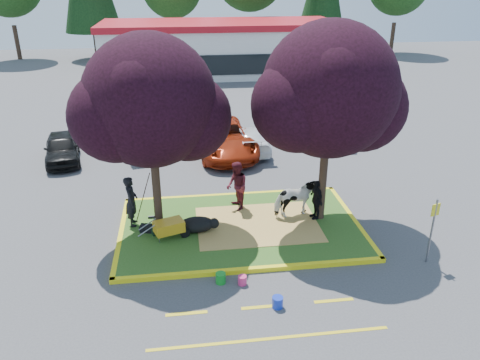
{
  "coord_description": "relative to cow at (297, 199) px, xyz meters",
  "views": [
    {
      "loc": [
        -1.91,
        -14.09,
        8.18
      ],
      "look_at": [
        0.05,
        0.5,
        1.65
      ],
      "focal_mm": 35.0,
      "sensor_mm": 36.0,
      "label": 1
    }
  ],
  "objects": [
    {
      "name": "fire_lane_stripe_c",
      "position": [
        -0.07,
        -4.61,
        -0.82
      ],
      "size": [
        1.1,
        0.12,
        0.01
      ],
      "primitive_type": "cube",
      "color": "yellow",
      "rests_on": "ground"
    },
    {
      "name": "car_silver",
      "position": [
        -6.02,
        8.44,
        -0.07
      ],
      "size": [
        2.45,
        4.81,
        1.51
      ],
      "primitive_type": "imported",
      "rotation": [
        0.0,
        0.0,
        3.33
      ],
      "color": "#96999D",
      "rests_on": "ground"
    },
    {
      "name": "gear_bag_dark",
      "position": [
        -5.26,
        -0.42,
        -0.55
      ],
      "size": [
        0.53,
        0.37,
        0.25
      ],
      "primitive_type": "cube",
      "rotation": [
        0.0,
        0.0,
        -0.24
      ],
      "color": "black",
      "rests_on": "median_island"
    },
    {
      "name": "visitor_b",
      "position": [
        0.65,
        -0.21,
        0.05
      ],
      "size": [
        0.48,
        0.9,
        1.45
      ],
      "primitive_type": "imported",
      "rotation": [
        0.0,
        0.0,
        -1.42
      ],
      "color": "black",
      "rests_on": "median_island"
    },
    {
      "name": "bucket_green",
      "position": [
        -3.05,
        -3.4,
        -0.67
      ],
      "size": [
        0.39,
        0.39,
        0.32
      ],
      "primitive_type": "cylinder",
      "rotation": [
        0.0,
        0.0,
        -0.42
      ],
      "color": "#169326",
      "rests_on": "ground"
    },
    {
      "name": "visitor_a",
      "position": [
        -2.03,
        0.88,
        0.24
      ],
      "size": [
        0.85,
        1.01,
        1.82
      ],
      "primitive_type": "imported",
      "rotation": [
        0.0,
        0.0,
        -1.37
      ],
      "color": "#4D161F",
      "rests_on": "median_island"
    },
    {
      "name": "gear_bag_green",
      "position": [
        -4.88,
        -0.56,
        -0.55
      ],
      "size": [
        0.54,
        0.44,
        0.25
      ],
      "primitive_type": "cube",
      "rotation": [
        0.0,
        0.0,
        0.37
      ],
      "color": "black",
      "rests_on": "median_island"
    },
    {
      "name": "curb_right",
      "position": [
        2.01,
        -0.41,
        -0.75
      ],
      "size": [
        0.16,
        5.3,
        0.15
      ],
      "primitive_type": "cube",
      "color": "yellow",
      "rests_on": "ground"
    },
    {
      "name": "car_grey",
      "position": [
        4.28,
        8.83,
        -0.04
      ],
      "size": [
        2.9,
        5.03,
        1.57
      ],
      "primitive_type": "imported",
      "rotation": [
        0.0,
        0.0,
        -0.28
      ],
      "color": "#515358",
      "rests_on": "ground"
    },
    {
      "name": "curb_far",
      "position": [
        -2.07,
        2.17,
        -0.75
      ],
      "size": [
        8.3,
        0.16,
        0.15
      ],
      "primitive_type": "cube",
      "color": "yellow",
      "rests_on": "ground"
    },
    {
      "name": "curb_left",
      "position": [
        -6.15,
        -0.41,
        -0.75
      ],
      "size": [
        0.16,
        5.3,
        0.15
      ],
      "primitive_type": "cube",
      "color": "yellow",
      "rests_on": "ground"
    },
    {
      "name": "fire_lane_stripe_a",
      "position": [
        -4.07,
        -4.61,
        -0.82
      ],
      "size": [
        1.1,
        0.12,
        0.01
      ],
      "primitive_type": "cube",
      "color": "yellow",
      "rests_on": "ground"
    },
    {
      "name": "sign_post",
      "position": [
        3.36,
        -3.16,
        0.47
      ],
      "size": [
        0.3,
        0.12,
        2.14
      ],
      "rotation": [
        0.0,
        0.0,
        0.3
      ],
      "color": "slate",
      "rests_on": "ground"
    },
    {
      "name": "bucket_blue",
      "position": [
        -1.65,
        -4.67,
        -0.67
      ],
      "size": [
        0.36,
        0.36,
        0.32
      ],
      "primitive_type": "cylinder",
      "rotation": [
        0.0,
        0.0,
        0.23
      ],
      "color": "#1732BC",
      "rests_on": "ground"
    },
    {
      "name": "fire_lane_long",
      "position": [
        -2.07,
        -5.81,
        -0.82
      ],
      "size": [
        6.0,
        0.1,
        0.01
      ],
      "primitive_type": "cube",
      "color": "yellow",
      "rests_on": "ground"
    },
    {
      "name": "handler",
      "position": [
        -5.76,
        0.17,
        0.22
      ],
      "size": [
        0.45,
        0.67,
        1.79
      ],
      "primitive_type": "imported",
      "rotation": [
        0.0,
        0.0,
        1.6
      ],
      "color": "black",
      "rests_on": "median_island"
    },
    {
      "name": "retail_building",
      "position": [
        -0.07,
        27.57,
        1.43
      ],
      "size": [
        20.4,
        8.4,
        4.4
      ],
      "color": "silver",
      "rests_on": "ground"
    },
    {
      "name": "ground",
      "position": [
        -2.07,
        -0.41,
        -0.82
      ],
      "size": [
        90.0,
        90.0,
        0.0
      ],
      "primitive_type": "plane",
      "color": "#424244",
      "rests_on": "ground"
    },
    {
      "name": "bucket_pink",
      "position": [
        -2.44,
        -3.55,
        -0.69
      ],
      "size": [
        0.32,
        0.32,
        0.27
      ],
      "primitive_type": "cylinder",
      "rotation": [
        0.0,
        0.0,
        -0.32
      ],
      "color": "#E33271",
      "rests_on": "ground"
    },
    {
      "name": "tree_purple_left",
      "position": [
        -4.85,
        -0.03,
        3.54
      ],
      "size": [
        5.06,
        4.2,
        6.51
      ],
      "color": "black",
      "rests_on": "median_island"
    },
    {
      "name": "wheelbarrow",
      "position": [
        -4.5,
        -0.97,
        -0.23
      ],
      "size": [
        1.69,
        0.85,
        0.64
      ],
      "rotation": [
        0.0,
        0.0,
        0.34
      ],
      "color": "black",
      "rests_on": "median_island"
    },
    {
      "name": "curb_near",
      "position": [
        -2.07,
        -2.99,
        -0.75
      ],
      "size": [
        8.3,
        0.16,
        0.15
      ],
      "primitive_type": "cube",
      "color": "yellow",
      "rests_on": "ground"
    },
    {
      "name": "car_red",
      "position": [
        -1.91,
        7.24,
        -0.03
      ],
      "size": [
        3.23,
        5.94,
        1.58
      ],
      "primitive_type": "imported",
      "rotation": [
        0.0,
        0.0,
        0.11
      ],
      "color": "#9A270C",
      "rests_on": "ground"
    },
    {
      "name": "car_white",
      "position": [
        -0.57,
        7.42,
        -0.24
      ],
      "size": [
        1.85,
        4.13,
        1.18
      ],
      "primitive_type": "imported",
      "rotation": [
        0.0,
        0.0,
        3.19
      ],
      "color": "white",
      "rests_on": "ground"
    },
    {
      "name": "tree_purple_right",
      "position": [
        0.85,
        -0.23,
        3.74
      ],
      "size": [
        5.3,
        4.4,
        6.82
      ],
      "color": "black",
      "rests_on": "median_island"
    },
    {
      "name": "straw_bedding",
      "position": [
        -1.47,
        -0.41,
        -0.67
      ],
      "size": [
        4.2,
        3.0,
        0.01
      ],
      "primitive_type": "cube",
      "color": "tan",
      "rests_on": "median_island"
    },
    {
      "name": "fire_lane_stripe_b",
      "position": [
        -2.07,
        -4.61,
        -0.82
      ],
      "size": [
        1.1,
        0.12,
        0.01
      ],
      "primitive_type": "cube",
      "color": "yellow",
      "rests_on": "ground"
    },
    {
      "name": "median_island",
      "position": [
        -2.07,
        -0.41,
        -0.75
      ],
      "size": [
        8.0,
        5.0,
        0.15
      ],
      "primitive_type": "cube",
      "color": "#2E5A1C",
      "rests_on": "ground"
    },
    {
      "name": "car_black",
      "position": [
        -9.55,
        7.17,
        -0.18
      ],
      "size": [
        2.24,
        4.02,
        1.29
      ],
      "primitive_type": "imported",
      "rotation": [
        0.0,
        0.0,
        0.2
      ],
      "color": "black",
      "rests_on": "ground"
    },
    {
      "name": "calf",
      "position": [
        -3.59,
        -0.61,
        -0.42
      ],
      "size": [
        1.27,
        0.83,
        0.52
      ],
      "primitive_type": "ellipsoid",
      "rotation": [
        0.0,
        0.0,
        0.14
      ],
      "color": "black",
      "rests_on": "median_island"
    },
    {
      "name": "cow",
      "position": [
        0.0,
        0.0,
        0.0
      ],
      "size": [
        1.73,
        1.11,
        1.35
      ],
      "primitive_type": "imported",
      "rotation": [
        0.0,
        0.0,
        1.83
      ],
      "color": "silver",
      "rests_on": "median_island"
    }
  ]
}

